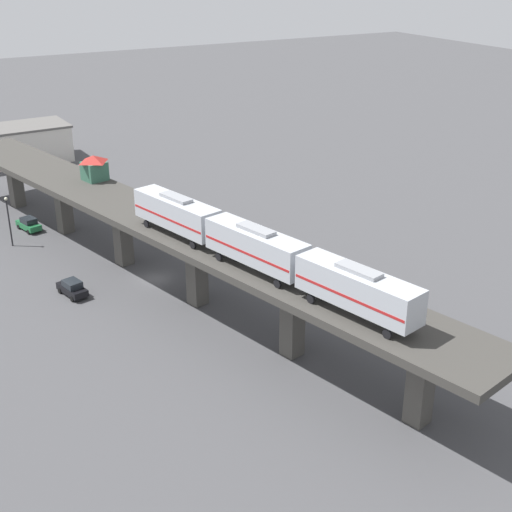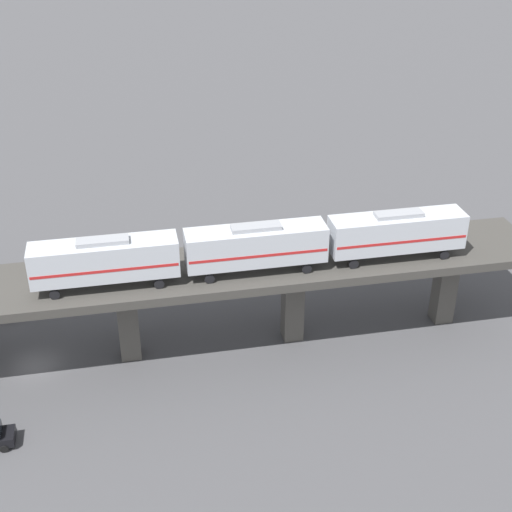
{
  "view_description": "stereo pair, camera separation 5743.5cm",
  "coord_description": "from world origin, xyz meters",
  "px_view_note": "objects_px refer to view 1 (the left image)",
  "views": [
    {
      "loc": [
        -27.01,
        -74.66,
        37.4
      ],
      "look_at": [
        3.38,
        -19.53,
        9.88
      ],
      "focal_mm": 50.0,
      "sensor_mm": 36.0,
      "label": 1
    },
    {
      "loc": [
        -49.6,
        -21.89,
        39.43
      ],
      "look_at": [
        3.38,
        -19.53,
        9.88
      ],
      "focal_mm": 50.0,
      "sensor_mm": 36.0,
      "label": 2
    }
  ],
  "objects_px": {
    "delivery_truck": "(188,236)",
    "signal_hut": "(94,167)",
    "street_car_black": "(72,288)",
    "street_lamp": "(9,217)",
    "street_car_green": "(29,224)",
    "subway_train": "(256,246)"
  },
  "relations": [
    {
      "from": "street_car_green",
      "to": "delivery_truck",
      "type": "xyz_separation_m",
      "value": [
        17.27,
        -17.0,
        0.82
      ]
    },
    {
      "from": "delivery_truck",
      "to": "street_lamp",
      "type": "relative_size",
      "value": 1.08
    },
    {
      "from": "signal_hut",
      "to": "delivery_truck",
      "type": "distance_m",
      "value": 15.59
    },
    {
      "from": "delivery_truck",
      "to": "street_lamp",
      "type": "bearing_deg",
      "value": 149.27
    },
    {
      "from": "subway_train",
      "to": "street_car_black",
      "type": "relative_size",
      "value": 7.82
    },
    {
      "from": "street_car_green",
      "to": "signal_hut",
      "type": "bearing_deg",
      "value": -43.43
    },
    {
      "from": "delivery_truck",
      "to": "signal_hut",
      "type": "bearing_deg",
      "value": 134.5
    },
    {
      "from": "subway_train",
      "to": "street_car_black",
      "type": "bearing_deg",
      "value": 123.46
    },
    {
      "from": "signal_hut",
      "to": "street_lamp",
      "type": "height_order",
      "value": "signal_hut"
    },
    {
      "from": "subway_train",
      "to": "signal_hut",
      "type": "distance_m",
      "value": 36.24
    },
    {
      "from": "subway_train",
      "to": "street_car_green",
      "type": "distance_m",
      "value": 46.52
    },
    {
      "from": "subway_train",
      "to": "delivery_truck",
      "type": "bearing_deg",
      "value": 80.91
    },
    {
      "from": "signal_hut",
      "to": "street_lamp",
      "type": "relative_size",
      "value": 0.56
    },
    {
      "from": "street_car_black",
      "to": "street_car_green",
      "type": "relative_size",
      "value": 1.0
    },
    {
      "from": "subway_train",
      "to": "signal_hut",
      "type": "height_order",
      "value": "subway_train"
    },
    {
      "from": "signal_hut",
      "to": "delivery_truck",
      "type": "xyz_separation_m",
      "value": [
        9.2,
        -9.36,
        -8.41
      ]
    },
    {
      "from": "signal_hut",
      "to": "street_car_green",
      "type": "bearing_deg",
      "value": 136.57
    },
    {
      "from": "street_car_green",
      "to": "delivery_truck",
      "type": "relative_size",
      "value": 0.63
    },
    {
      "from": "street_car_black",
      "to": "street_lamp",
      "type": "distance_m",
      "value": 19.18
    },
    {
      "from": "street_car_black",
      "to": "street_car_green",
      "type": "distance_m",
      "value": 23.45
    },
    {
      "from": "street_car_black",
      "to": "street_lamp",
      "type": "bearing_deg",
      "value": 99.28
    },
    {
      "from": "signal_hut",
      "to": "subway_train",
      "type": "bearing_deg",
      "value": -82.14
    }
  ]
}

